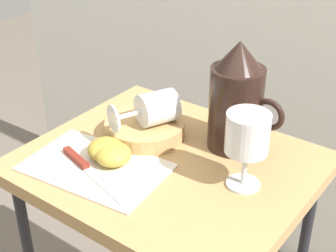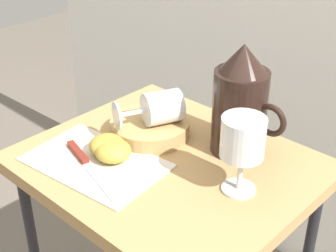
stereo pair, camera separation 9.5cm
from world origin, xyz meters
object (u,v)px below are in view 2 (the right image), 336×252
Objects in this scene: basket_tray at (150,128)px; wine_glass_tipped_near at (160,108)px; pitcher at (240,109)px; wine_glass_upright at (243,142)px; knife at (85,161)px; apple_half_right at (113,151)px; apple_half_left at (107,145)px; table at (168,190)px.

wine_glass_tipped_near reaches higher than basket_tray.
pitcher is at bearing 24.83° from basket_tray.
pitcher reaches higher than basket_tray.
wine_glass_upright is 0.32m from knife.
pitcher is 0.14m from wine_glass_upright.
wine_glass_tipped_near reaches higher than apple_half_right.
wine_glass_upright is at bearing -52.47° from pitcher.
apple_half_right is at bearing -158.62° from wine_glass_upright.
pitcher reaches higher than apple_half_right.
pitcher is 0.27m from apple_half_right.
apple_half_right is (-0.00, -0.13, -0.05)m from wine_glass_tipped_near.
pitcher is at bearing 53.51° from knife.
basket_tray is at bearing -155.17° from pitcher.
apple_half_right is 0.34× the size of knife.
wine_glass_tipped_near is 0.72× the size of knife.
apple_half_right is (-0.24, -0.09, -0.08)m from wine_glass_upright.
wine_glass_upright is (0.09, -0.11, 0.01)m from pitcher.
basket_tray is at bearing 85.99° from knife.
apple_half_left is at bearing 166.95° from apple_half_right.
pitcher is 1.48× the size of wine_glass_tipped_near.
pitcher is 3.19× the size of apple_half_left.
table is 9.91× the size of apple_half_left.
basket_tray reaches higher than table.
apple_half_left and apple_half_right have the same top height.
apple_half_left is at bearing -92.55° from basket_tray.
wine_glass_upright is at bearing -9.60° from wine_glass_tipped_near.
apple_half_left is (-0.18, -0.20, -0.07)m from pitcher.
wine_glass_upright is 2.07× the size of apple_half_left.
knife is (-0.01, -0.05, -0.02)m from apple_half_left.
wine_glass_tipped_near is at bearing 78.05° from apple_half_left.
wine_glass_upright is 0.27m from apple_half_right.
pitcher is 3.19× the size of apple_half_right.
pitcher is at bearing 47.88° from apple_half_left.
apple_half_left is at bearing -145.58° from table.
wine_glass_upright reaches higher than wine_glass_tipped_near.
basket_tray is 0.17m from knife.
wine_glass_upright reaches higher than knife.
wine_glass_tipped_near is at bearing 79.43° from knife.
basket_tray is at bearing 87.45° from apple_half_left.
apple_half_left is (-0.10, -0.07, 0.10)m from table.
basket_tray is 0.80× the size of knife.
wine_glass_upright is 2.07× the size of apple_half_right.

